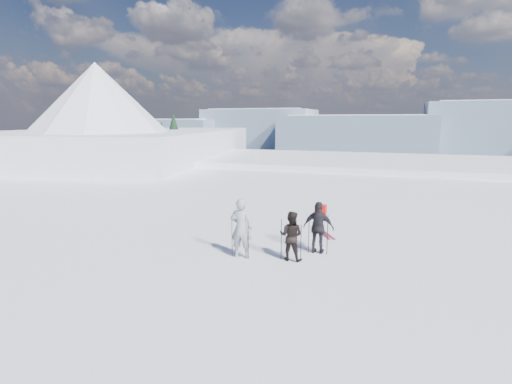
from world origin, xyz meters
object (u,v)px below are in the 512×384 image
skier_dark (291,236)px  skier_pack (319,228)px  skis_loose (324,233)px  skier_grey (241,228)px

skier_dark → skier_pack: skier_pack is taller
skier_pack → skis_loose: bearing=-82.6°
skier_dark → skis_loose: 3.34m
skier_grey → skis_loose: 4.12m
skier_pack → skier_grey: bearing=31.3°
skier_pack → skis_loose: (-0.19, 2.30, -0.82)m
skier_dark → skier_pack: bearing=-123.0°
skier_dark → skis_loose: skier_dark is taller
skis_loose → skier_grey: bearing=-119.5°
skier_pack → skis_loose: 2.45m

